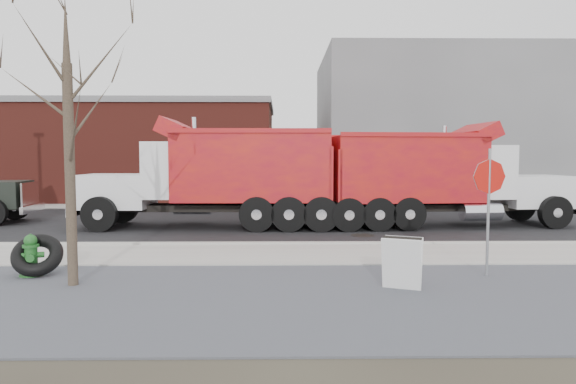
{
  "coord_description": "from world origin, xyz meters",
  "views": [
    {
      "loc": [
        0.58,
        -11.82,
        2.36
      ],
      "look_at": [
        0.77,
        1.96,
        1.4
      ],
      "focal_mm": 32.0,
      "sensor_mm": 36.0,
      "label": 1
    }
  ],
  "objects_px": {
    "stop_sign": "(489,189)",
    "dump_truck_red_b": "(220,173)",
    "dump_truck_red_a": "(436,175)",
    "sandwich_board": "(402,263)",
    "truck_tire": "(37,255)",
    "fire_hydrant": "(31,257)"
  },
  "relations": [
    {
      "from": "fire_hydrant",
      "to": "sandwich_board",
      "type": "xyz_separation_m",
      "value": [
        7.02,
        -1.1,
        0.11
      ]
    },
    {
      "from": "sandwich_board",
      "to": "dump_truck_red_a",
      "type": "distance_m",
      "value": 8.86
    },
    {
      "from": "stop_sign",
      "to": "sandwich_board",
      "type": "xyz_separation_m",
      "value": [
        -1.89,
        -0.94,
        -1.23
      ]
    },
    {
      "from": "sandwich_board",
      "to": "dump_truck_red_a",
      "type": "height_order",
      "value": "dump_truck_red_a"
    },
    {
      "from": "truck_tire",
      "to": "dump_truck_red_a",
      "type": "relative_size",
      "value": 0.13
    },
    {
      "from": "truck_tire",
      "to": "dump_truck_red_b",
      "type": "height_order",
      "value": "dump_truck_red_b"
    },
    {
      "from": "fire_hydrant",
      "to": "dump_truck_red_b",
      "type": "height_order",
      "value": "dump_truck_red_b"
    },
    {
      "from": "sandwich_board",
      "to": "dump_truck_red_b",
      "type": "bearing_deg",
      "value": 139.85
    },
    {
      "from": "fire_hydrant",
      "to": "dump_truck_red_a",
      "type": "height_order",
      "value": "dump_truck_red_a"
    },
    {
      "from": "fire_hydrant",
      "to": "sandwich_board",
      "type": "height_order",
      "value": "sandwich_board"
    },
    {
      "from": "stop_sign",
      "to": "dump_truck_red_b",
      "type": "height_order",
      "value": "dump_truck_red_b"
    },
    {
      "from": "truck_tire",
      "to": "sandwich_board",
      "type": "relative_size",
      "value": 1.22
    },
    {
      "from": "dump_truck_red_b",
      "to": "sandwich_board",
      "type": "bearing_deg",
      "value": 118.18
    },
    {
      "from": "truck_tire",
      "to": "dump_truck_red_a",
      "type": "distance_m",
      "value": 12.29
    },
    {
      "from": "stop_sign",
      "to": "sandwich_board",
      "type": "distance_m",
      "value": 2.44
    },
    {
      "from": "sandwich_board",
      "to": "fire_hydrant",
      "type": "bearing_deg",
      "value": -166.28
    },
    {
      "from": "stop_sign",
      "to": "dump_truck_red_b",
      "type": "xyz_separation_m",
      "value": [
        -6.02,
        7.09,
        0.08
      ]
    },
    {
      "from": "fire_hydrant",
      "to": "stop_sign",
      "type": "height_order",
      "value": "stop_sign"
    },
    {
      "from": "dump_truck_red_a",
      "to": "dump_truck_red_b",
      "type": "xyz_separation_m",
      "value": [
        -7.18,
        -0.19,
        0.06
      ]
    },
    {
      "from": "sandwich_board",
      "to": "stop_sign",
      "type": "bearing_deg",
      "value": 49.22
    },
    {
      "from": "dump_truck_red_a",
      "to": "dump_truck_red_b",
      "type": "distance_m",
      "value": 7.18
    },
    {
      "from": "stop_sign",
      "to": "dump_truck_red_b",
      "type": "distance_m",
      "value": 9.3
    }
  ]
}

